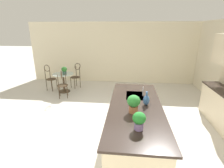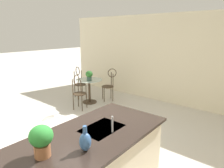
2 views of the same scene
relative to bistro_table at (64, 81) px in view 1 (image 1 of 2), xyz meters
The scene contains 12 objects.
ground_plane 3.28m from the bistro_table, 34.85° to the left, with size 40.00×40.00×0.00m, color beige.
wall_left_window 2.61m from the bistro_table, 130.60° to the left, with size 0.12×7.80×2.70m, color beige.
kitchen_island 4.02m from the bistro_table, 42.39° to the left, with size 2.80×1.06×0.92m.
bistro_table is the anchor object (origin of this frame).
chair_near_window 0.67m from the bistro_table, 18.25° to the left, with size 0.52×0.48×1.04m.
chair_by_island 0.67m from the bistro_table, 149.00° to the left, with size 0.53×0.53×1.04m.
chair_toward_desk 0.66m from the bistro_table, 103.79° to the right, with size 0.47×0.52×1.04m.
sink_faucet 3.81m from the bistro_table, 50.06° to the left, with size 0.02×0.02×0.22m, color #B2B5BA.
potted_plant_on_table 0.49m from the bistro_table, 48.29° to the left, with size 0.21×0.21×0.30m.
potted_plant_counter_near 4.26m from the bistro_table, 39.10° to the left, with size 0.24×0.24×0.34m.
potted_plant_counter_far 4.74m from the bistro_table, 35.56° to the left, with size 0.20×0.20×0.29m.
vase_on_counter 4.17m from the bistro_table, 45.02° to the left, with size 0.13×0.13×0.29m.
Camera 1 is at (3.44, 0.69, 2.40)m, focal length 27.01 mm.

